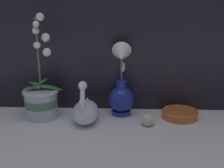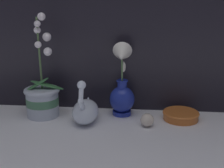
# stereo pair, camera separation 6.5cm
# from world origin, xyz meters

# --- Properties ---
(ground_plane) EXTENTS (2.80, 2.80, 0.00)m
(ground_plane) POSITION_xyz_m (0.00, 0.00, 0.00)
(ground_plane) COLOR white
(orchid_potted_plant) EXTENTS (0.18, 0.15, 0.43)m
(orchid_potted_plant) POSITION_xyz_m (-0.30, 0.15, 0.09)
(orchid_potted_plant) COLOR #B2BCCC
(orchid_potted_plant) RESTS_ON ground_plane
(swan_figurine) EXTENTS (0.11, 0.20, 0.19)m
(swan_figurine) POSITION_xyz_m (-0.11, 0.10, 0.05)
(swan_figurine) COLOR silver
(swan_figurine) RESTS_ON ground_plane
(blue_vase) EXTENTS (0.11, 0.14, 0.32)m
(blue_vase) POSITION_xyz_m (0.03, 0.19, 0.12)
(blue_vase) COLOR navy
(blue_vase) RESTS_ON ground_plane
(glass_sphere) EXTENTS (0.05, 0.05, 0.05)m
(glass_sphere) POSITION_xyz_m (0.14, 0.08, 0.03)
(glass_sphere) COLOR beige
(glass_sphere) RESTS_ON ground_plane
(amber_dish) EXTENTS (0.15, 0.15, 0.03)m
(amber_dish) POSITION_xyz_m (0.28, 0.16, 0.02)
(amber_dish) COLOR #C66628
(amber_dish) RESTS_ON ground_plane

